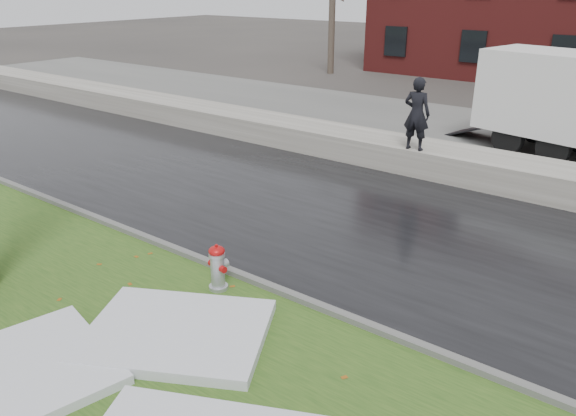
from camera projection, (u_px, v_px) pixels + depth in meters
The scene contains 12 objects.
ground at pixel (205, 305), 9.19m from camera, with size 120.00×120.00×0.00m, color #47423D.
verge at pixel (145, 341), 8.26m from camera, with size 60.00×4.50×0.04m, color #274818.
road at pixel (349, 219), 12.50m from camera, with size 60.00×7.00×0.03m, color black.
parking_lot at pixel (483, 139), 18.76m from camera, with size 60.00×9.00×0.03m, color slate.
curb at pixel (245, 278), 9.90m from camera, with size 60.00×0.15×0.14m, color slate.
snowbank at pixel (430, 159), 15.46m from camera, with size 60.00×1.60×0.75m, color #B5B1A5.
bg_tree_left at pixel (332, 12), 30.89m from camera, with size 1.40×1.62×6.50m.
bg_tree_center at pixel (465, 12), 30.46m from camera, with size 1.40×1.62×6.50m.
fire_hydrant at pixel (218, 265), 9.45m from camera, with size 0.41×0.37×0.83m.
worker at pixel (417, 114), 14.64m from camera, with size 0.70×0.46×1.92m, color black.
snow_patch_near at pixel (177, 332), 8.28m from camera, with size 2.60×2.00×0.16m, color silver.
snow_patch_far at pixel (44, 363), 7.63m from camera, with size 2.20×1.60×0.14m, color silver.
Camera 1 is at (5.87, -5.47, 4.94)m, focal length 35.00 mm.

